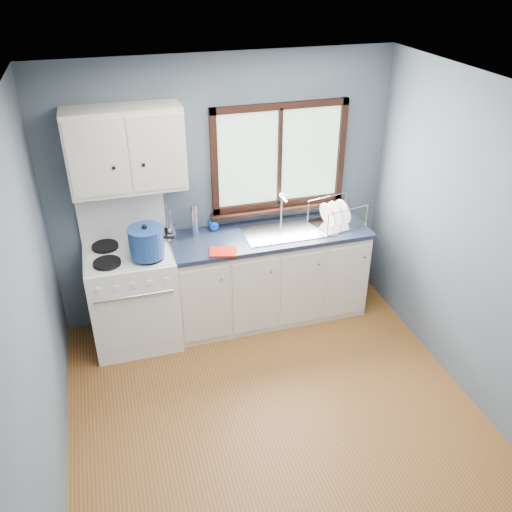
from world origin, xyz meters
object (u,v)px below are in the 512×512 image
object	(u,v)px
dish_rack	(336,218)
thermos	(194,220)
gas_range	(133,294)
stockpot	(146,242)
skillet	(146,237)
utensil_crock	(171,232)
base_cabinets	(269,279)
sink	(287,236)

from	to	relation	value
dish_rack	thermos	bearing A→B (deg)	161.10
gas_range	thermos	size ratio (longest dim) A/B	4.46
stockpot	dish_rack	distance (m)	1.82
skillet	thermos	world-z (taller)	thermos
gas_range	utensil_crock	distance (m)	0.66
utensil_crock	dish_rack	size ratio (longest dim) A/B	0.67
gas_range	base_cabinets	xyz separation A→B (m)	(1.31, 0.02, -0.08)
base_cabinets	skillet	bearing A→B (deg)	173.90
gas_range	stockpot	distance (m)	0.64
thermos	dish_rack	size ratio (longest dim) A/B	0.58
sink	skillet	distance (m)	1.31
sink	utensil_crock	xyz separation A→B (m)	(-1.08, 0.14, 0.13)
base_cabinets	sink	distance (m)	0.48
sink	skillet	size ratio (longest dim) A/B	2.04
gas_range	stockpot	size ratio (longest dim) A/B	4.14
base_cabinets	thermos	size ratio (longest dim) A/B	6.07
thermos	gas_range	bearing A→B (deg)	-164.29
base_cabinets	thermos	world-z (taller)	thermos
gas_range	utensil_crock	bearing A→B (deg)	21.77
skillet	thermos	size ratio (longest dim) A/B	1.35
skillet	dish_rack	size ratio (longest dim) A/B	0.78
thermos	stockpot	bearing A→B (deg)	-144.81
utensil_crock	gas_range	bearing A→B (deg)	-158.23
gas_range	stockpot	bearing A→B (deg)	-43.98
skillet	dish_rack	xyz separation A→B (m)	(1.79, -0.13, -0.00)
skillet	stockpot	bearing A→B (deg)	-75.91
stockpot	thermos	bearing A→B (deg)	35.19
stockpot	thermos	size ratio (longest dim) A/B	1.08
utensil_crock	thermos	distance (m)	0.24
base_cabinets	dish_rack	xyz separation A→B (m)	(0.67, -0.01, 0.57)
stockpot	gas_range	bearing A→B (deg)	136.02
skillet	utensil_crock	world-z (taller)	utensil_crock
gas_range	skillet	bearing A→B (deg)	36.79
base_cabinets	sink	bearing A→B (deg)	-0.13
utensil_crock	dish_rack	world-z (taller)	utensil_crock
skillet	stockpot	xyz separation A→B (m)	(-0.02, -0.29, 0.11)
thermos	dish_rack	distance (m)	1.35
utensil_crock	base_cabinets	bearing A→B (deg)	-9.05
utensil_crock	dish_rack	xyz separation A→B (m)	(1.56, -0.15, -0.01)
base_cabinets	stockpot	bearing A→B (deg)	-171.38
thermos	dish_rack	xyz separation A→B (m)	(1.34, -0.17, -0.09)
sink	stockpot	xyz separation A→B (m)	(-1.32, -0.17, 0.23)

